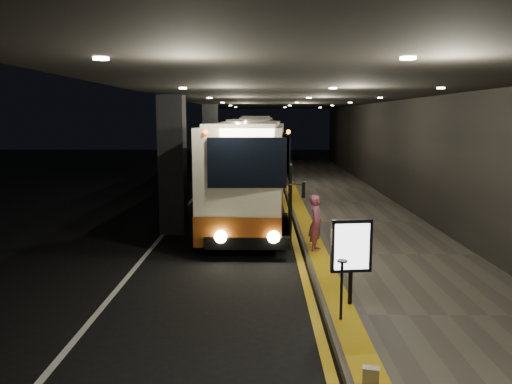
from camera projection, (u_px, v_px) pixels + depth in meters
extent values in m
plane|color=black|center=(207.00, 269.00, 12.27)|extent=(90.00, 90.00, 0.00)
cube|color=silver|center=(171.00, 225.00, 17.24)|extent=(0.12, 50.00, 0.01)
cube|color=gold|center=(291.00, 226.00, 17.19)|extent=(0.18, 50.00, 0.01)
cube|color=#514C44|center=(360.00, 224.00, 17.15)|extent=(4.50, 50.00, 0.15)
cube|color=gold|center=(305.00, 221.00, 17.16)|extent=(0.50, 50.00, 0.01)
cube|color=black|center=(430.00, 138.00, 16.69)|extent=(0.10, 50.00, 6.00)
cube|color=black|center=(173.00, 165.00, 15.91)|extent=(0.80, 0.80, 4.40)
cube|color=black|center=(211.00, 144.00, 27.78)|extent=(0.80, 0.80, 4.40)
cube|color=black|center=(297.00, 90.00, 16.50)|extent=(9.00, 50.00, 0.40)
cube|color=beige|center=(251.00, 168.00, 17.98)|extent=(2.78, 10.96, 3.08)
cube|color=brown|center=(251.00, 199.00, 18.15)|extent=(2.80, 10.98, 0.81)
cube|color=black|center=(247.00, 163.00, 12.48)|extent=(1.99, 0.16, 1.27)
cube|color=black|center=(247.00, 243.00, 12.87)|extent=(2.23, 0.36, 0.32)
cylinder|color=black|center=(215.00, 228.00, 14.81)|extent=(0.25, 0.91, 0.91)
cylinder|color=black|center=(283.00, 228.00, 14.78)|extent=(0.25, 0.91, 0.91)
cylinder|color=black|center=(230.00, 192.00, 21.79)|extent=(0.25, 0.91, 0.91)
cylinder|color=black|center=(276.00, 192.00, 21.76)|extent=(0.25, 0.91, 0.91)
sphere|color=#FFEAA5|center=(221.00, 237.00, 12.76)|extent=(0.33, 0.33, 0.33)
sphere|color=#FFEAA5|center=(274.00, 237.00, 12.75)|extent=(0.33, 0.33, 0.33)
cube|color=#FFF2BF|center=(247.00, 133.00, 12.36)|extent=(1.36, 0.11, 0.20)
cube|color=beige|center=(254.00, 148.00, 29.13)|extent=(2.87, 11.11, 3.12)
cube|color=brown|center=(254.00, 167.00, 29.30)|extent=(2.89, 11.14, 0.83)
cube|color=black|center=(252.00, 140.00, 23.55)|extent=(2.02, 0.17, 1.28)
cube|color=black|center=(252.00, 184.00, 23.95)|extent=(2.26, 0.37, 0.32)
cylinder|color=black|center=(233.00, 180.00, 25.91)|extent=(0.26, 0.92, 0.92)
cylinder|color=black|center=(272.00, 180.00, 25.89)|extent=(0.26, 0.92, 0.92)
cylinder|color=black|center=(239.00, 167.00, 32.98)|extent=(0.26, 0.92, 0.92)
cylinder|color=black|center=(270.00, 167.00, 32.96)|extent=(0.26, 0.92, 0.92)
cube|color=beige|center=(255.00, 137.00, 42.67)|extent=(2.71, 11.66, 3.29)
cube|color=brown|center=(255.00, 151.00, 42.85)|extent=(2.73, 11.68, 0.87)
cube|color=black|center=(254.00, 130.00, 36.79)|extent=(2.13, 0.11, 1.35)
cube|color=black|center=(254.00, 160.00, 37.20)|extent=(2.38, 0.31, 0.34)
cylinder|color=black|center=(241.00, 158.00, 39.28)|extent=(0.27, 0.97, 0.97)
cylinder|color=black|center=(268.00, 158.00, 39.25)|extent=(0.27, 0.97, 0.97)
cylinder|color=black|center=(244.00, 152.00, 46.73)|extent=(0.27, 0.97, 0.97)
cylinder|color=black|center=(267.00, 152.00, 46.71)|extent=(0.27, 0.97, 0.97)
imported|color=#BB5774|center=(316.00, 223.00, 13.34)|extent=(0.50, 0.63, 1.52)
cube|color=beige|center=(371.00, 377.00, 6.64)|extent=(0.24, 0.17, 0.27)
cylinder|color=black|center=(350.00, 288.00, 9.54)|extent=(0.08, 0.08, 0.65)
cube|color=black|center=(351.00, 246.00, 9.42)|extent=(0.79, 0.20, 1.02)
cube|color=white|center=(352.00, 247.00, 9.36)|extent=(0.66, 0.11, 0.88)
cylinder|color=black|center=(341.00, 291.00, 8.76)|extent=(0.05, 0.05, 1.08)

